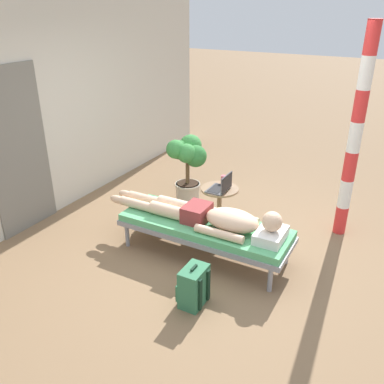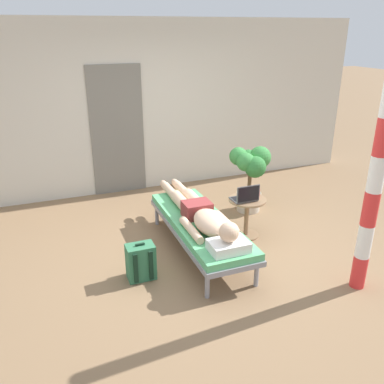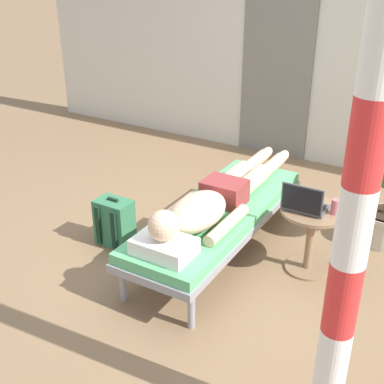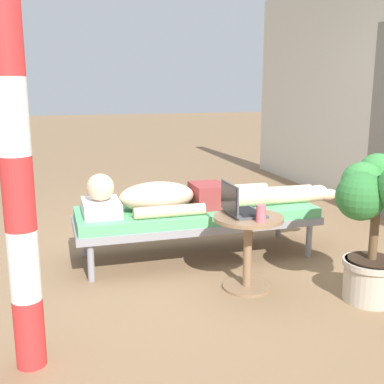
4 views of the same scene
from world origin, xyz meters
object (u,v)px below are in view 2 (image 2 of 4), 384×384
Objects in this scene: side_table at (247,211)px; backpack at (141,262)px; person_reclining at (203,216)px; potted_plant at (251,170)px; drink_glass at (257,192)px; porch_post at (377,174)px; laptop at (246,197)px; lounge_chair at (200,225)px.

backpack is at bearing -163.52° from side_table.
backpack is (-1.53, -0.45, -0.16)m from side_table.
potted_plant is (1.14, 0.95, 0.11)m from person_reclining.
drink_glass is (0.86, 0.26, 0.06)m from person_reclining.
potted_plant is 2.23m from porch_post.
backpack is (-1.47, -0.40, -0.39)m from laptop.
lounge_chair is at bearing -168.04° from side_table.
potted_plant is (0.43, 0.71, 0.27)m from side_table.
drink_glass is (0.21, 0.07, -0.00)m from laptop.
laptop is (-0.06, -0.05, 0.23)m from side_table.
potted_plant is at bearing 59.03° from side_table.
side_table is 1.23× the size of backpack.
backpack is at bearing -164.73° from laptop.
drink_glass is at bearing 11.35° from lounge_chair.
person_reclining is 1.89m from porch_post.
porch_post reaches higher than person_reclining.
side_table is at bearing -120.97° from potted_plant.
porch_post is (0.56, -1.43, 0.90)m from side_table.
person_reclining is 1.49m from potted_plant.
person_reclining reaches higher than backpack.
person_reclining is at bearing -162.98° from drink_glass.
lounge_chair is 2.06× the size of potted_plant.
lounge_chair is 0.91× the size of person_reclining.
laptop is 0.91m from potted_plant.
laptop is 2.72× the size of drink_glass.
drink_glass reaches higher than side_table.
side_table is 0.24m from laptop.
laptop is (0.65, 0.19, 0.07)m from person_reclining.
backpack is at bearing -159.71° from lounge_chair.
potted_plant reaches higher than laptop.
side_table is at bearing 111.60° from porch_post.
laptop reaches higher than drink_glass.
porch_post is (2.09, -0.97, 1.06)m from backpack.
backpack is at bearing -164.22° from drink_glass.
drink_glass is 0.12× the size of potted_plant.
person_reclining is 2.26× the size of potted_plant.
potted_plant is at bearing 93.68° from porch_post.
porch_post reaches higher than side_table.
porch_post is at bearing -68.40° from side_table.
lounge_chair is at bearing 135.08° from porch_post.
drink_glass is at bearing 15.78° from backpack.
side_table is 0.54× the size of potted_plant.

